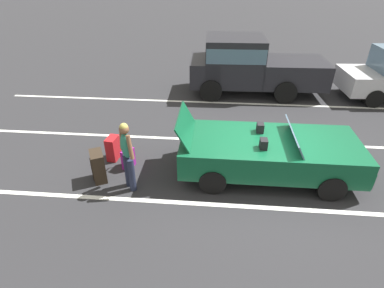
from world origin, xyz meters
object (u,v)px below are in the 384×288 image
parked_pickup_truck_near (247,64)px  suitcase_medium_bright (113,148)px  suitcase_small_carryon (128,158)px  convertible_car (277,153)px  suitcase_large_black (98,166)px  traveler_person (127,153)px

parked_pickup_truck_near → suitcase_medium_bright: bearing=52.0°
suitcase_small_carryon → suitcase_medium_bright: bearing=161.7°
convertible_car → suitcase_large_black: size_ratio=5.69×
convertible_car → traveler_person: (-3.32, -0.82, 0.34)m
convertible_car → suitcase_small_carryon: convertible_car is taller
convertible_car → suitcase_medium_bright: (-4.07, 0.31, -0.28)m
suitcase_large_black → suitcase_small_carryon: 0.79m
convertible_car → suitcase_small_carryon: (-3.59, -0.03, -0.34)m
suitcase_large_black → suitcase_medium_bright: suitcase_large_black is taller
convertible_car → suitcase_small_carryon: bearing=-179.3°
convertible_car → traveler_person: bearing=-166.0°
convertible_car → suitcase_small_carryon: 3.61m
suitcase_small_carryon → traveler_person: size_ratio=0.46×
convertible_car → suitcase_medium_bright: 4.10m
suitcase_medium_bright → parked_pickup_truck_near: 6.22m
suitcase_medium_bright → convertible_car: bearing=-176.8°
suitcase_medium_bright → parked_pickup_truck_near: size_ratio=0.12×
suitcase_large_black → traveler_person: traveler_person is taller
parked_pickup_truck_near → traveler_person: bearing=62.9°
suitcase_small_carryon → suitcase_large_black: bearing=-117.8°
suitcase_large_black → traveler_person: 1.02m
suitcase_large_black → suitcase_small_carryon: (0.55, 0.56, -0.11)m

